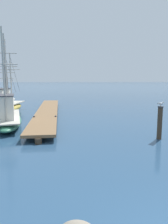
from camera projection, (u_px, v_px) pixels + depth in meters
floating_dock at (47, 111)px, 19.99m from camera, size 2.93×18.32×0.53m
fishing_boat_0 at (4, 106)px, 20.64m from camera, size 2.75×7.94×6.19m
fishing_boat_1 at (7, 116)px, 15.22m from camera, size 3.48×8.25×6.33m
fishing_boat_2 at (5, 101)px, 26.14m from camera, size 2.77×5.96×6.62m
mooring_piling at (160, 122)px, 11.93m from camera, size 0.30×0.30×1.82m
perched_seagull at (161, 104)px, 11.78m from camera, size 0.29×0.32×0.27m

